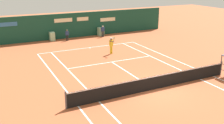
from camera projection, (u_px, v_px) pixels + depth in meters
The scene contains 7 objects.
ground_plane at pixel (150, 86), 17.67m from camera, with size 80.00×80.00×0.01m.
tennis_net at pixel (155, 82), 17.02m from camera, with size 12.10×0.10×1.07m.
sponsor_back_wall at pixel (73, 26), 31.19m from camera, with size 25.00×1.02×2.94m.
player_on_baseline at pixel (111, 44), 24.69m from camera, with size 0.49×0.80×1.81m.
ball_kid_right_post at pixel (67, 34), 29.83m from camera, with size 0.43×0.18×1.28m.
ball_kid_centre_post at pixel (103, 30), 31.70m from camera, with size 0.46×0.20×1.37m.
tennis_ball_mid_court at pixel (172, 65), 21.68m from camera, with size 0.07×0.07×0.07m, color #CCE033.
Camera 1 is at (-9.49, -12.87, 7.12)m, focal length 41.81 mm.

